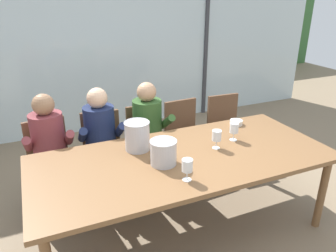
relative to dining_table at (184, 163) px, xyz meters
The scene contains 19 objects.
ground 1.23m from the dining_table, 90.00° to the left, with size 14.00×14.00×0.00m, color #847056.
window_glass_panel 2.83m from the dining_table, 90.00° to the left, with size 7.80×0.03×2.60m, color silver.
window_mullion_right 3.31m from the dining_table, 57.40° to the left, with size 0.06×0.06×2.60m, color #38383D.
hillside_vineyard 6.61m from the dining_table, 90.00° to the left, with size 13.80×2.40×1.87m, color #386633.
dining_table is the anchor object (origin of this frame).
chair_near_curtain 1.47m from the dining_table, 136.20° to the left, with size 0.49×0.49×0.89m.
chair_left_of_center 1.14m from the dining_table, 116.11° to the left, with size 0.48×0.48×0.89m.
chair_center 1.02m from the dining_table, 89.08° to the left, with size 0.47×0.47×0.89m.
chair_right_of_center 1.14m from the dining_table, 63.49° to the left, with size 0.46×0.46×0.89m.
chair_near_window_right 1.48m from the dining_table, 42.35° to the left, with size 0.46×0.46×0.89m.
person_maroon_top 1.34m from the dining_table, 141.03° to the left, with size 0.46×0.61×1.21m.
person_navy_polo 1.00m from the dining_table, 122.29° to the left, with size 0.48×0.62×1.21m.
person_olive_shirt 0.85m from the dining_table, 90.34° to the left, with size 0.47×0.61×1.21m.
ice_bucket_primary 0.48m from the dining_table, 138.05° to the left, with size 0.23×0.23×0.26m.
ice_bucket_secondary 0.28m from the dining_table, 167.56° to the right, with size 0.22×0.22×0.21m.
tasting_bowl 0.93m from the dining_table, 27.20° to the left, with size 0.14×0.14×0.05m, color silver.
wine_glass_by_left_taster 0.62m from the dining_table, 10.77° to the left, with size 0.08×0.08×0.17m.
wine_glass_near_bucket 0.42m from the dining_table, 113.08° to the right, with size 0.08×0.08×0.17m.
wine_glass_center_pour 0.38m from the dining_table, ahead, with size 0.08×0.08×0.17m.
Camera 1 is at (-1.13, -2.23, 2.11)m, focal length 34.80 mm.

